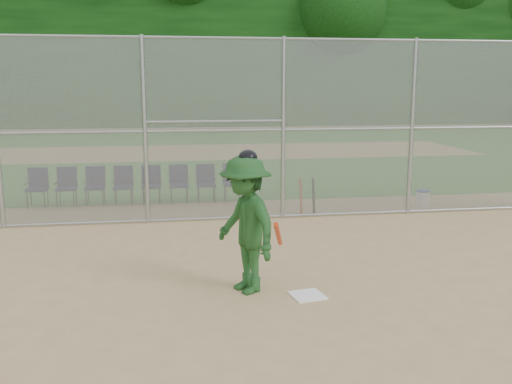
{
  "coord_description": "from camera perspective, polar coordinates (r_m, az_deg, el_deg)",
  "views": [
    {
      "loc": [
        -1.54,
        -7.35,
        3.0
      ],
      "look_at": [
        0.0,
        2.5,
        1.1
      ],
      "focal_mm": 40.0,
      "sensor_mm": 36.0,
      "label": 1
    }
  ],
  "objects": [
    {
      "name": "ground",
      "position": [
        8.09,
        2.79,
        -11.0
      ],
      "size": [
        100.0,
        100.0,
        0.0
      ],
      "primitive_type": "plane",
      "color": "tan",
      "rests_on": "ground"
    },
    {
      "name": "grass_strip",
      "position": [
        25.57,
        -5.38,
        4.02
      ],
      "size": [
        100.0,
        100.0,
        0.0
      ],
      "primitive_type": "plane",
      "color": "#245E1C",
      "rests_on": "ground"
    },
    {
      "name": "dirt_patch_far",
      "position": [
        25.57,
        -5.38,
        4.03
      ],
      "size": [
        24.0,
        24.0,
        0.0
      ],
      "primitive_type": "plane",
      "color": "tan",
      "rests_on": "ground"
    },
    {
      "name": "backstop_fence",
      "position": [
        12.48,
        -1.78,
        6.51
      ],
      "size": [
        16.09,
        0.09,
        4.0
      ],
      "color": "gray",
      "rests_on": "ground"
    },
    {
      "name": "treeline",
      "position": [
        27.51,
        -5.86,
        15.95
      ],
      "size": [
        81.0,
        60.0,
        11.0
      ],
      "color": "black",
      "rests_on": "ground"
    },
    {
      "name": "home_plate",
      "position": [
        8.34,
        5.16,
        -10.26
      ],
      "size": [
        0.52,
        0.52,
        0.02
      ],
      "primitive_type": "cube",
      "rotation": [
        0.0,
        0.0,
        0.18
      ],
      "color": "white",
      "rests_on": "ground"
    },
    {
      "name": "batter_at_plate",
      "position": [
        8.22,
        -1.05,
        -3.23
      ],
      "size": [
        1.21,
        1.51,
        2.09
      ],
      "color": "#1E4C1F",
      "rests_on": "ground"
    },
    {
      "name": "water_cooler",
      "position": [
        14.75,
        16.34,
        -0.56
      ],
      "size": [
        0.33,
        0.33,
        0.41
      ],
      "color": "white",
      "rests_on": "ground"
    },
    {
      "name": "spare_bats",
      "position": [
        13.26,
        5.14,
        -0.46
      ],
      "size": [
        0.36,
        0.25,
        0.85
      ],
      "color": "#D84C14",
      "rests_on": "ground"
    },
    {
      "name": "chair_0",
      "position": [
        14.95,
        -21.06,
        0.36
      ],
      "size": [
        0.54,
        0.52,
        0.96
      ],
      "primitive_type": null,
      "color": "#100E36",
      "rests_on": "ground"
    },
    {
      "name": "chair_1",
      "position": [
        14.82,
        -18.46,
        0.44
      ],
      "size": [
        0.54,
        0.52,
        0.96
      ],
      "primitive_type": null,
      "color": "#100E36",
      "rests_on": "ground"
    },
    {
      "name": "chair_2",
      "position": [
        14.72,
        -15.81,
        0.52
      ],
      "size": [
        0.54,
        0.52,
        0.96
      ],
      "primitive_type": null,
      "color": "#100E36",
      "rests_on": "ground"
    },
    {
      "name": "chair_3",
      "position": [
        14.65,
        -13.13,
        0.6
      ],
      "size": [
        0.54,
        0.52,
        0.96
      ],
      "primitive_type": null,
      "color": "#100E36",
      "rests_on": "ground"
    },
    {
      "name": "chair_4",
      "position": [
        14.61,
        -10.43,
        0.68
      ],
      "size": [
        0.54,
        0.52,
        0.96
      ],
      "primitive_type": null,
      "color": "#100E36",
      "rests_on": "ground"
    },
    {
      "name": "chair_5",
      "position": [
        14.61,
        -7.72,
        0.76
      ],
      "size": [
        0.54,
        0.52,
        0.96
      ],
      "primitive_type": null,
      "color": "#100E36",
      "rests_on": "ground"
    },
    {
      "name": "chair_6",
      "position": [
        14.64,
        -5.02,
        0.84
      ],
      "size": [
        0.54,
        0.52,
        0.96
      ],
      "primitive_type": null,
      "color": "#100E36",
      "rests_on": "ground"
    },
    {
      "name": "chair_7",
      "position": [
        14.7,
        -2.33,
        0.91
      ],
      "size": [
        0.54,
        0.52,
        0.96
      ],
      "primitive_type": null,
      "color": "#100E36",
      "rests_on": "ground"
    }
  ]
}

